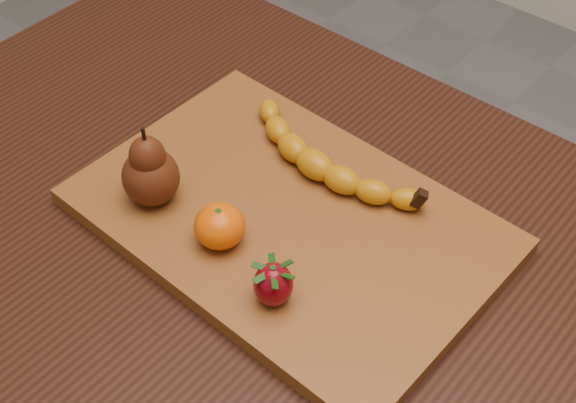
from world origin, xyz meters
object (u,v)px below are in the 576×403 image
Objects in this scene: cutting_board at (288,220)px; mandarin at (220,226)px; pear at (149,165)px; table at (253,273)px.

mandarin reaches higher than cutting_board.
cutting_board is at bearing 68.32° from mandarin.
pear is at bearing -179.49° from mandarin.
cutting_board is at bearing 30.07° from pear.
table is 0.15m from mandarin.
cutting_board is 4.54× the size of pear.
table is at bearing 32.88° from pear.
mandarin is (0.01, -0.06, 0.14)m from table.
mandarin is at bearing -110.05° from cutting_board.
pear reaches higher than table.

